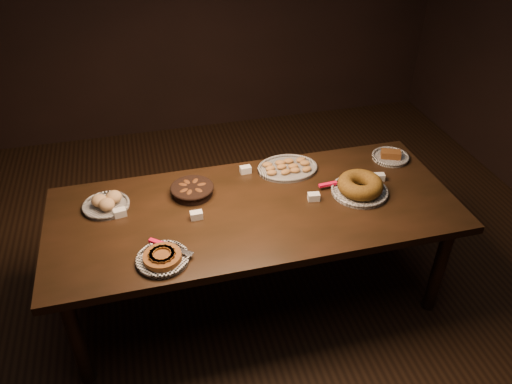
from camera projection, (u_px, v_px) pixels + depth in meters
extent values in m
plane|color=black|center=(255.00, 295.00, 3.37)|extent=(5.00, 5.00, 0.00)
cube|color=black|center=(255.00, 210.00, 2.95)|extent=(2.40, 1.00, 0.05)
cylinder|color=black|center=(77.00, 339.00, 2.65)|extent=(0.08, 0.08, 0.70)
cylinder|color=black|center=(439.00, 268.00, 3.09)|extent=(0.08, 0.08, 0.70)
cylinder|color=black|center=(81.00, 247.00, 3.25)|extent=(0.08, 0.08, 0.70)
cylinder|color=black|center=(384.00, 198.00, 3.69)|extent=(0.08, 0.08, 0.70)
torus|color=white|center=(163.00, 258.00, 2.55)|extent=(0.28, 0.28, 0.02)
cylinder|color=#502A10|center=(162.00, 257.00, 2.55)|extent=(0.22, 0.22, 0.03)
cube|color=#572D0E|center=(173.00, 253.00, 2.54)|extent=(0.03, 0.07, 0.01)
cube|color=#572D0E|center=(172.00, 250.00, 2.56)|extent=(0.04, 0.07, 0.01)
cube|color=#572D0E|center=(169.00, 248.00, 2.57)|extent=(0.06, 0.06, 0.01)
cube|color=#572D0E|center=(165.00, 247.00, 2.58)|extent=(0.07, 0.04, 0.01)
cube|color=#572D0E|center=(160.00, 247.00, 2.58)|extent=(0.07, 0.02, 0.01)
cube|color=#572D0E|center=(156.00, 249.00, 2.57)|extent=(0.07, 0.05, 0.01)
cube|color=#572D0E|center=(153.00, 252.00, 2.55)|extent=(0.05, 0.07, 0.01)
cube|color=#572D0E|center=(151.00, 255.00, 2.53)|extent=(0.03, 0.07, 0.01)
cube|color=#572D0E|center=(152.00, 258.00, 2.51)|extent=(0.04, 0.07, 0.01)
cube|color=#572D0E|center=(155.00, 260.00, 2.50)|extent=(0.06, 0.06, 0.01)
cube|color=#572D0E|center=(159.00, 261.00, 2.49)|extent=(0.07, 0.04, 0.01)
cube|color=#572D0E|center=(164.00, 261.00, 2.49)|extent=(0.07, 0.02, 0.01)
cube|color=#572D0E|center=(168.00, 259.00, 2.50)|extent=(0.07, 0.05, 0.01)
cube|color=#572D0E|center=(171.00, 256.00, 2.52)|extent=(0.05, 0.07, 0.01)
cube|color=#FF0C3A|center=(159.00, 243.00, 2.63)|extent=(0.11, 0.09, 0.02)
cube|color=silver|center=(180.00, 250.00, 2.59)|extent=(0.14, 0.12, 0.00)
torus|color=black|center=(287.00, 167.00, 3.25)|extent=(0.32, 0.32, 0.02)
ellipsoid|color=#955C2B|center=(272.00, 173.00, 3.19)|extent=(0.07, 0.05, 0.03)
ellipsoid|color=#955C2B|center=(286.00, 172.00, 3.19)|extent=(0.08, 0.06, 0.03)
ellipsoid|color=#955C2B|center=(295.00, 170.00, 3.21)|extent=(0.07, 0.05, 0.03)
ellipsoid|color=#955C2B|center=(307.00, 169.00, 3.22)|extent=(0.08, 0.06, 0.03)
ellipsoid|color=#955C2B|center=(270.00, 168.00, 3.23)|extent=(0.08, 0.06, 0.03)
ellipsoid|color=#955C2B|center=(282.00, 167.00, 3.24)|extent=(0.07, 0.05, 0.03)
ellipsoid|color=#955C2B|center=(293.00, 166.00, 3.25)|extent=(0.07, 0.05, 0.03)
ellipsoid|color=#955C2B|center=(305.00, 163.00, 3.28)|extent=(0.08, 0.06, 0.03)
ellipsoid|color=#955C2B|center=(267.00, 165.00, 3.26)|extent=(0.07, 0.05, 0.03)
ellipsoid|color=#955C2B|center=(280.00, 163.00, 3.28)|extent=(0.07, 0.05, 0.03)
ellipsoid|color=#955C2B|center=(289.00, 161.00, 3.30)|extent=(0.08, 0.06, 0.03)
ellipsoid|color=#955C2B|center=(301.00, 160.00, 3.31)|extent=(0.07, 0.05, 0.03)
torus|color=black|center=(359.00, 190.00, 3.04)|extent=(0.35, 0.35, 0.02)
torus|color=brown|center=(360.00, 185.00, 3.02)|extent=(0.32, 0.32, 0.10)
cube|color=#FF0C3A|center=(328.00, 184.00, 3.08)|extent=(0.12, 0.03, 0.02)
cube|color=silver|center=(347.00, 181.00, 3.11)|extent=(0.15, 0.04, 0.00)
cylinder|color=black|center=(192.00, 190.00, 3.02)|extent=(0.32, 0.32, 0.06)
torus|color=black|center=(192.00, 188.00, 3.01)|extent=(0.26, 0.26, 0.02)
ellipsoid|color=#381C0B|center=(202.00, 186.00, 3.03)|extent=(0.08, 0.05, 0.04)
ellipsoid|color=#381C0B|center=(195.00, 182.00, 3.06)|extent=(0.08, 0.09, 0.04)
ellipsoid|color=#381C0B|center=(187.00, 183.00, 3.05)|extent=(0.07, 0.09, 0.04)
ellipsoid|color=#381C0B|center=(183.00, 186.00, 3.03)|extent=(0.09, 0.08, 0.04)
ellipsoid|color=#381C0B|center=(184.00, 192.00, 2.98)|extent=(0.09, 0.08, 0.04)
ellipsoid|color=#381C0B|center=(190.00, 194.00, 2.96)|extent=(0.07, 0.09, 0.04)
ellipsoid|color=#381C0B|center=(199.00, 192.00, 2.98)|extent=(0.08, 0.09, 0.04)
torus|color=white|center=(106.00, 205.00, 2.92)|extent=(0.27, 0.27, 0.02)
ellipsoid|color=#9D6F48|center=(99.00, 201.00, 2.91)|extent=(0.09, 0.09, 0.07)
ellipsoid|color=#9D6F48|center=(114.00, 197.00, 2.94)|extent=(0.09, 0.09, 0.07)
ellipsoid|color=#9D6F48|center=(107.00, 205.00, 2.87)|extent=(0.09, 0.09, 0.07)
torus|color=black|center=(390.00, 156.00, 3.37)|extent=(0.25, 0.25, 0.02)
cube|color=#502A10|center=(391.00, 154.00, 3.36)|extent=(0.15, 0.12, 0.05)
cube|color=white|center=(196.00, 215.00, 2.84)|extent=(0.07, 0.05, 0.04)
cube|color=white|center=(246.00, 170.00, 3.23)|extent=(0.07, 0.05, 0.04)
cube|color=white|center=(314.00, 197.00, 2.98)|extent=(0.08, 0.05, 0.04)
cube|color=white|center=(120.00, 213.00, 2.86)|extent=(0.08, 0.06, 0.04)
cube|color=white|center=(379.00, 177.00, 3.15)|extent=(0.08, 0.06, 0.04)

